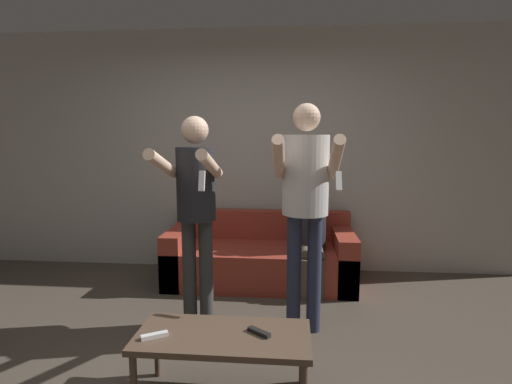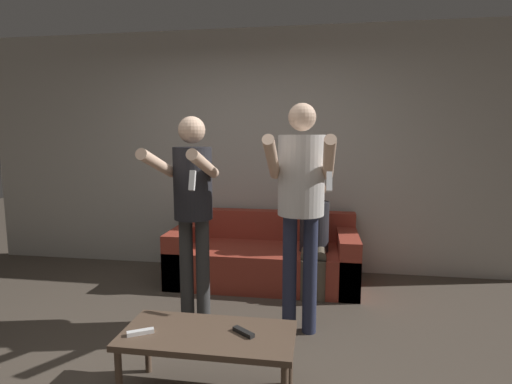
{
  "view_description": "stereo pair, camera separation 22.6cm",
  "coord_description": "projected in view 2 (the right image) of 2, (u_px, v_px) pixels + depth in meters",
  "views": [
    {
      "loc": [
        0.53,
        -2.31,
        1.53
      ],
      "look_at": [
        0.21,
        1.21,
        1.03
      ],
      "focal_mm": 28.0,
      "sensor_mm": 36.0,
      "label": 1
    },
    {
      "loc": [
        0.76,
        -2.29,
        1.53
      ],
      "look_at": [
        0.21,
        1.21,
        1.03
      ],
      "focal_mm": 28.0,
      "sensor_mm": 36.0,
      "label": 2
    }
  ],
  "objects": [
    {
      "name": "couch",
      "position": [
        264.0,
        258.0,
        4.22
      ],
      "size": [
        1.92,
        0.84,
        0.71
      ],
      "color": "#9E3828",
      "rests_on": "ground_plane"
    },
    {
      "name": "remote_far",
      "position": [
        244.0,
        332.0,
        2.28
      ],
      "size": [
        0.14,
        0.12,
        0.02
      ],
      "color": "black",
      "rests_on": "coffee_table"
    },
    {
      "name": "ground_plane",
      "position": [
        195.0,
        376.0,
        2.57
      ],
      "size": [
        14.0,
        14.0,
        0.0
      ],
      "primitive_type": "plane",
      "color": "#4C4238"
    },
    {
      "name": "person_standing_right",
      "position": [
        301.0,
        191.0,
        2.98
      ],
      "size": [
        0.47,
        0.68,
        1.77
      ],
      "color": "#282D47",
      "rests_on": "ground_plane"
    },
    {
      "name": "wall_back",
      "position": [
        251.0,
        152.0,
        4.54
      ],
      "size": [
        6.4,
        0.06,
        2.7
      ],
      "color": "#B7B2A8",
      "rests_on": "ground_plane"
    },
    {
      "name": "coffee_table",
      "position": [
        208.0,
        339.0,
        2.31
      ],
      "size": [
        1.0,
        0.46,
        0.4
      ],
      "color": "brown",
      "rests_on": "ground_plane"
    },
    {
      "name": "person_seated",
      "position": [
        314.0,
        231.0,
        3.91
      ],
      "size": [
        0.29,
        0.52,
        1.12
      ],
      "color": "brown",
      "rests_on": "ground_plane"
    },
    {
      "name": "person_standing_left",
      "position": [
        192.0,
        198.0,
        3.12
      ],
      "size": [
        0.42,
        0.72,
        1.68
      ],
      "color": "#383838",
      "rests_on": "ground_plane"
    },
    {
      "name": "remote_near",
      "position": [
        140.0,
        332.0,
        2.28
      ],
      "size": [
        0.15,
        0.11,
        0.02
      ],
      "color": "white",
      "rests_on": "coffee_table"
    }
  ]
}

